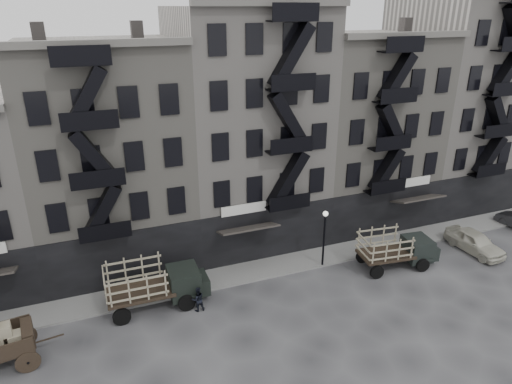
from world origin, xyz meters
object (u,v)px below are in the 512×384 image
object	(u,v)px
car_east	(475,242)
pedestrian_mid	(198,299)
stake_truck_west	(154,281)
stake_truck_east	(397,246)

from	to	relation	value
car_east	pedestrian_mid	xyz separation A→B (m)	(-20.98, 0.51, 0.00)
pedestrian_mid	stake_truck_west	bearing A→B (deg)	-32.33
stake_truck_east	pedestrian_mid	world-z (taller)	stake_truck_east
stake_truck_west	stake_truck_east	size ratio (longest dim) A/B	1.06
stake_truck_west	pedestrian_mid	world-z (taller)	stake_truck_west
stake_truck_east	car_east	xyz separation A→B (m)	(6.86, -0.36, -0.80)
stake_truck_east	pedestrian_mid	bearing A→B (deg)	-173.89
stake_truck_west	stake_truck_east	xyz separation A→B (m)	(16.40, -1.56, -0.13)
stake_truck_east	car_east	bearing A→B (deg)	3.74
stake_truck_west	stake_truck_east	world-z (taller)	stake_truck_west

